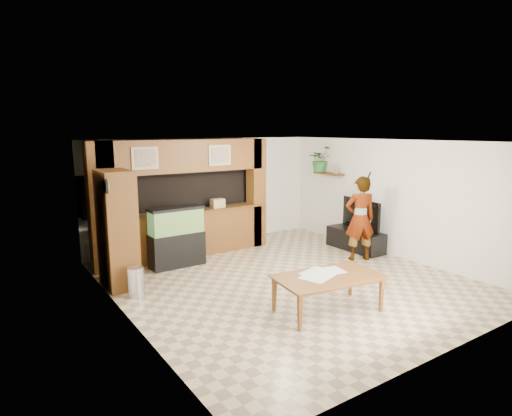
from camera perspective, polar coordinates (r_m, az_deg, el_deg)
floor at (r=8.23m, az=4.06°, el=-9.57°), size 6.50×6.50×0.00m
ceiling at (r=7.74m, az=4.31°, el=8.83°), size 6.50×6.50×0.00m
wall_back at (r=10.60m, az=-6.69°, el=2.16°), size 6.00×0.00×6.00m
wall_left at (r=6.52m, az=-17.15°, el=-3.46°), size 0.00×6.50×6.50m
wall_right at (r=9.99m, az=17.89°, el=1.22°), size 0.00×6.50×6.50m
partition at (r=9.65m, az=-10.04°, el=1.33°), size 4.20×0.99×2.60m
wall_clock at (r=7.38m, az=-19.40°, el=2.73°), size 0.05×0.25×0.25m
wall_shelf at (r=11.13m, az=9.64°, el=4.56°), size 0.25×0.90×0.04m
pantry_cabinet at (r=8.02m, az=-18.03°, el=-2.72°), size 0.53×0.87×2.12m
trash_can at (r=7.66m, az=-15.74°, el=-9.46°), size 0.28×0.28×0.52m
aquarium at (r=9.01m, az=-10.55°, el=-3.89°), size 1.13×0.42×1.25m
tv_stand at (r=10.42m, az=13.12°, el=-4.14°), size 0.53×1.44×0.48m
television at (r=10.28m, az=13.25°, el=-0.90°), size 0.33×1.26×0.72m
photo_frame at (r=10.95m, az=10.54°, el=5.10°), size 0.06×0.16×0.21m
potted_plant at (r=11.31m, az=8.52°, el=6.46°), size 0.66×0.60×0.66m
person at (r=9.49m, az=13.69°, el=-1.38°), size 0.79×0.67×1.84m
microphone at (r=9.27m, az=14.89°, el=4.28°), size 0.03×0.09×0.15m
dining_table at (r=6.86m, az=9.70°, el=-11.29°), size 1.76×1.14×0.58m
newspaper_a at (r=6.90m, az=8.09°, el=-8.52°), size 0.59×0.48×0.01m
newspaper_b at (r=6.74m, az=8.20°, el=-8.97°), size 0.66×0.57×0.01m
newspaper_c at (r=6.99m, az=9.54°, el=-8.29°), size 0.56×0.46×0.01m
counter_box at (r=9.87m, az=-5.15°, el=0.64°), size 0.30×0.20×0.20m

